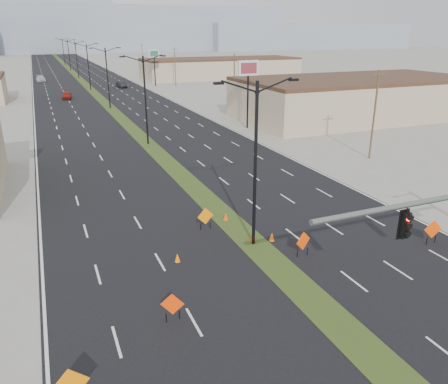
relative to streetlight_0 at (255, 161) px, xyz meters
name	(u,v)px	position (x,y,z in m)	size (l,w,h in m)	color
ground	(390,374)	(0.00, -12.00, -5.42)	(600.00, 600.00, 0.00)	gray
road_surface	(89,88)	(0.00, 88.00, -5.42)	(25.00, 400.00, 0.02)	black
median_strip	(89,88)	(0.00, 88.00, -5.42)	(2.00, 400.00, 0.04)	#2B4418
building_se_near	(356,99)	(34.00, 33.00, -2.67)	(36.00, 18.00, 5.50)	tan
building_se_far	(221,69)	(38.00, 98.00, -2.92)	(44.00, 16.00, 5.00)	tan
mesa_center	(114,29)	(40.00, 288.00, 8.58)	(220.00, 50.00, 28.00)	#818EA0
mesa_east	(304,36)	(180.00, 278.00, 3.58)	(160.00, 50.00, 18.00)	#818EA0
streetlight_0	(255,161)	(0.00, 0.00, 0.00)	(5.15, 0.24, 10.02)	black
streetlight_1	(145,98)	(0.00, 28.00, 0.00)	(5.15, 0.24, 10.02)	black
streetlight_2	(107,76)	(0.00, 56.00, 0.00)	(5.15, 0.24, 10.02)	black
streetlight_3	(88,65)	(0.00, 84.00, 0.00)	(5.15, 0.24, 10.02)	black
streetlight_4	(77,58)	(0.00, 112.00, 0.00)	(5.15, 0.24, 10.02)	black
streetlight_5	(69,54)	(0.00, 140.00, 0.00)	(5.15, 0.24, 10.02)	black
streetlight_6	(63,51)	(0.00, 168.00, 0.00)	(5.15, 0.24, 10.02)	black
utility_pole_0	(374,114)	(20.00, 13.00, -0.74)	(1.60, 0.20, 9.00)	#4C3823
utility_pole_1	(234,80)	(20.00, 48.00, -0.74)	(1.60, 0.20, 9.00)	#4C3823
utility_pole_2	(175,66)	(20.00, 83.00, -0.74)	(1.60, 0.20, 9.00)	#4C3823
utility_pole_3	(143,58)	(20.00, 118.00, -0.74)	(1.60, 0.20, 9.00)	#4C3823
car_left	(67,95)	(-6.12, 70.42, -4.70)	(1.70, 4.22, 1.44)	maroon
car_mid	(121,85)	(7.25, 85.11, -4.71)	(1.51, 4.32, 1.42)	black
car_far	(41,79)	(-10.14, 106.00, -4.63)	(2.20, 5.41, 1.57)	#B5BAC0
construction_sign_1	(172,305)	(-6.84, -5.52, -4.58)	(1.02, 0.45, 1.44)	#FF3A05
construction_sign_2	(205,217)	(-2.00, 3.19, -4.51)	(1.16, 0.18, 1.55)	orange
construction_sign_3	(303,242)	(2.00, -2.51, -4.49)	(1.13, 0.42, 1.58)	#FF4205
construction_sign_4	(433,230)	(10.29, -4.27, -4.47)	(1.20, 0.26, 1.61)	#F94605
cone_0	(177,258)	(-5.05, -0.34, -5.14)	(0.33, 0.33, 0.55)	orange
cone_1	(272,237)	(1.27, -0.07, -5.13)	(0.34, 0.34, 0.57)	#FF5905
cone_2	(252,237)	(0.10, 0.32, -5.08)	(0.41, 0.41, 0.68)	red
cone_3	(226,217)	(-0.18, 4.01, -5.12)	(0.36, 0.36, 0.60)	#F05105
pole_sign_east_near	(248,74)	(14.84, 31.88, 1.87)	(2.94, 0.51, 8.97)	black
pole_sign_east_far	(154,57)	(15.49, 85.07, 1.46)	(2.73, 1.27, 8.51)	black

